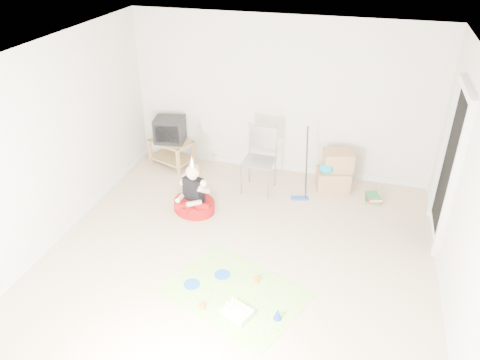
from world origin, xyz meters
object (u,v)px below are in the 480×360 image
(seated_woman, at_px, (194,199))
(birthday_cake, at_px, (237,313))
(cardboard_boxes, at_px, (335,171))
(tv_stand, at_px, (171,150))
(crt_tv, at_px, (170,130))
(folding_chair, at_px, (259,161))

(seated_woman, distance_m, birthday_cake, 2.22)
(cardboard_boxes, distance_m, birthday_cake, 3.18)
(tv_stand, relative_size, seated_woman, 0.91)
(tv_stand, height_order, seated_woman, seated_woman)
(crt_tv, bearing_deg, seated_woman, -64.34)
(folding_chair, bearing_deg, crt_tv, 164.80)
(tv_stand, bearing_deg, birthday_cake, -56.30)
(tv_stand, distance_m, cardboard_boxes, 2.84)
(cardboard_boxes, bearing_deg, seated_woman, -147.60)
(cardboard_boxes, xyz_separation_m, seated_woman, (-1.93, -1.22, -0.11))
(seated_woman, xyz_separation_m, birthday_cake, (1.20, -1.86, -0.16))
(tv_stand, relative_size, birthday_cake, 2.26)
(tv_stand, xyz_separation_m, cardboard_boxes, (2.84, -0.08, 0.04))
(folding_chair, xyz_separation_m, cardboard_boxes, (1.16, 0.38, -0.20))
(folding_chair, distance_m, cardboard_boxes, 1.23)
(cardboard_boxes, bearing_deg, crt_tv, 178.34)
(crt_tv, xyz_separation_m, cardboard_boxes, (2.84, -0.08, -0.35))
(tv_stand, distance_m, birthday_cake, 3.82)
(folding_chair, height_order, cardboard_boxes, folding_chair)
(seated_woman, bearing_deg, crt_tv, 124.93)
(tv_stand, xyz_separation_m, crt_tv, (-0.00, -0.00, 0.40))
(tv_stand, height_order, folding_chair, folding_chair)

